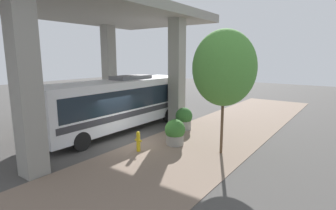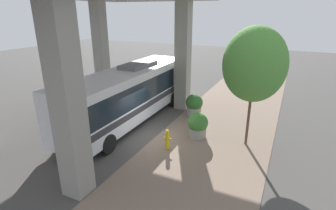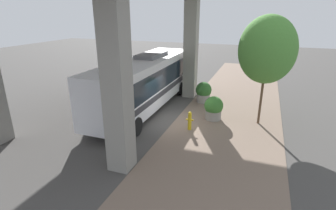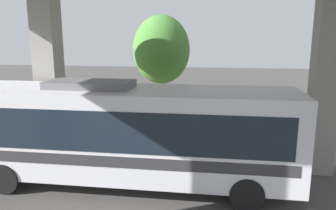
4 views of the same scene
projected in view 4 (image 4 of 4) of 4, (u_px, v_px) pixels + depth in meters
The scene contains 7 objects.
ground_plane at pixel (180, 159), 13.50m from camera, with size 80.00×80.00×0.00m, color #474442.
sidewalk_strip at pixel (186, 137), 16.41m from camera, with size 6.00×40.00×0.02m.
bus at pixel (125, 130), 10.88m from camera, with size 2.77×11.23×3.53m.
fire_hydrant at pixel (199, 138), 14.41m from camera, with size 0.42×0.20×1.07m.
planter_front at pixel (159, 127), 15.55m from camera, with size 1.12×1.12×1.44m.
planter_middle at pixel (91, 132), 14.71m from camera, with size 1.12×1.12×1.48m.
street_tree_near at pixel (161, 50), 17.37m from camera, with size 3.02×3.02×6.06m.
Camera 4 is at (12.69, 1.32, 4.97)m, focal length 35.00 mm.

